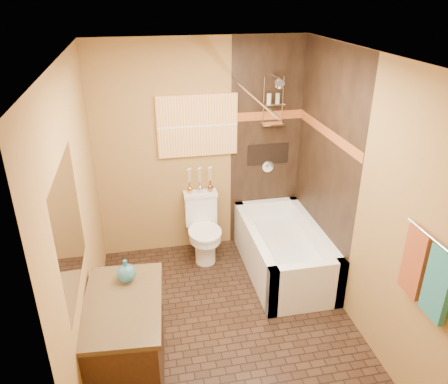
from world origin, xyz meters
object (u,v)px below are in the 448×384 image
object	(u,v)px
bathtub	(283,254)
toilet	(203,228)
vanity	(126,345)
sunset_painting	(197,126)

from	to	relation	value
bathtub	toilet	size ratio (longest dim) A/B	1.95
toilet	vanity	world-z (taller)	vanity
sunset_painting	toilet	xyz separation A→B (m)	(0.00, -0.26, -1.16)
sunset_painting	toilet	distance (m)	1.19
bathtub	toilet	bearing A→B (deg)	150.84
vanity	toilet	bearing A→B (deg)	67.20
sunset_painting	vanity	bearing A→B (deg)	-114.10
bathtub	sunset_painting	bearing A→B (deg)	139.07
sunset_painting	bathtub	xyz separation A→B (m)	(0.84, -0.73, -1.33)
sunset_painting	bathtub	bearing A→B (deg)	-40.93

